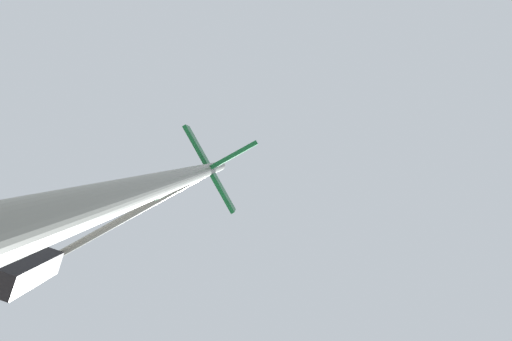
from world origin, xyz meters
TOP-DOWN VIEW (x-y plane):
  - traffic_signal_near at (-6.22, -6.31)m, footprint 2.38×2.12m

SIDE VIEW (x-z plane):
  - traffic_signal_near at x=-6.22m, z-range 1.13..6.54m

